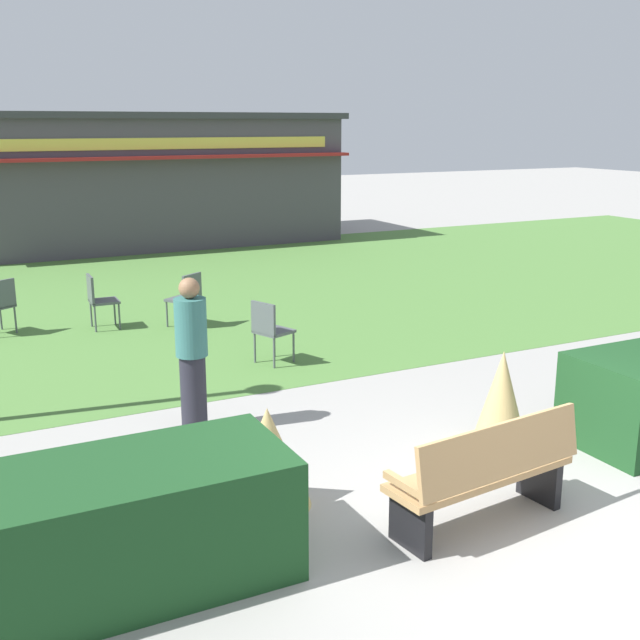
{
  "coord_description": "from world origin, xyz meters",
  "views": [
    {
      "loc": [
        -3.97,
        -4.37,
        3.24
      ],
      "look_at": [
        -0.06,
        3.38,
        1.03
      ],
      "focal_mm": 43.61,
      "sensor_mm": 36.0,
      "label": 1
    }
  ],
  "objects_px": {
    "park_bench": "(486,473)",
    "person_strolling": "(192,354)",
    "cafe_chair_north": "(187,295)",
    "food_kiosk": "(135,179)",
    "cafe_chair_center": "(98,297)",
    "cafe_chair_west": "(269,327)"
  },
  "relations": [
    {
      "from": "food_kiosk",
      "to": "person_strolling",
      "type": "distance_m",
      "value": 14.15
    },
    {
      "from": "cafe_chair_center",
      "to": "cafe_chair_north",
      "type": "bearing_deg",
      "value": -21.41
    },
    {
      "from": "park_bench",
      "to": "food_kiosk",
      "type": "xyz_separation_m",
      "value": [
        1.33,
        16.91,
        1.28
      ]
    },
    {
      "from": "cafe_chair_west",
      "to": "cafe_chair_north",
      "type": "height_order",
      "value": "same"
    },
    {
      "from": "cafe_chair_west",
      "to": "park_bench",
      "type": "bearing_deg",
      "value": -92.1
    },
    {
      "from": "cafe_chair_center",
      "to": "person_strolling",
      "type": "bearing_deg",
      "value": -89.5
    },
    {
      "from": "cafe_chair_north",
      "to": "park_bench",
      "type": "bearing_deg",
      "value": -88.33
    },
    {
      "from": "park_bench",
      "to": "cafe_chair_north",
      "type": "xyz_separation_m",
      "value": [
        -0.21,
        7.38,
        0.05
      ]
    },
    {
      "from": "food_kiosk",
      "to": "person_strolling",
      "type": "xyz_separation_m",
      "value": [
        -2.82,
        -13.84,
        -0.9
      ]
    },
    {
      "from": "park_bench",
      "to": "cafe_chair_center",
      "type": "xyz_separation_m",
      "value": [
        -1.53,
        7.9,
        0.05
      ]
    },
    {
      "from": "cafe_chair_west",
      "to": "person_strolling",
      "type": "distance_m",
      "value": 2.51
    },
    {
      "from": "park_bench",
      "to": "cafe_chair_west",
      "type": "relative_size",
      "value": 1.96
    },
    {
      "from": "food_kiosk",
      "to": "cafe_chair_west",
      "type": "relative_size",
      "value": 12.27
    },
    {
      "from": "food_kiosk",
      "to": "cafe_chair_north",
      "type": "distance_m",
      "value": 9.73
    },
    {
      "from": "park_bench",
      "to": "person_strolling",
      "type": "bearing_deg",
      "value": 115.89
    },
    {
      "from": "cafe_chair_center",
      "to": "food_kiosk",
      "type": "bearing_deg",
      "value": 72.38
    },
    {
      "from": "park_bench",
      "to": "person_strolling",
      "type": "xyz_separation_m",
      "value": [
        -1.49,
        3.07,
        0.38
      ]
    },
    {
      "from": "food_kiosk",
      "to": "cafe_chair_center",
      "type": "height_order",
      "value": "food_kiosk"
    },
    {
      "from": "cafe_chair_west",
      "to": "food_kiosk",
      "type": "bearing_deg",
      "value": 84.53
    },
    {
      "from": "person_strolling",
      "to": "cafe_chair_west",
      "type": "bearing_deg",
      "value": 98.41
    },
    {
      "from": "cafe_chair_north",
      "to": "person_strolling",
      "type": "distance_m",
      "value": 4.5
    },
    {
      "from": "cafe_chair_center",
      "to": "cafe_chair_north",
      "type": "height_order",
      "value": "same"
    }
  ]
}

